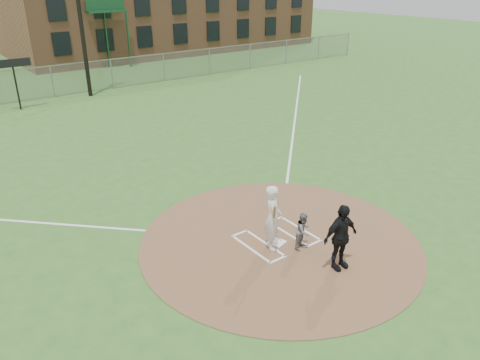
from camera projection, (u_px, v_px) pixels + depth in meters
ground at (280, 241)px, 14.12m from camera, size 140.00×140.00×0.00m
dirt_circle at (280, 241)px, 14.12m from camera, size 8.40×8.40×0.02m
home_plate at (277, 242)px, 13.99m from camera, size 0.55×0.55×0.03m
foul_line_first at (295, 120)px, 25.62m from camera, size 17.04×17.04×0.01m
catcher at (303, 231)px, 13.52m from camera, size 0.64×0.56×1.13m
umpire at (340, 237)px, 12.46m from camera, size 1.15×0.56×1.90m
batters_boxes at (276, 238)px, 14.22m from camera, size 2.08×1.88×0.01m
batter_at_plate at (273, 217)px, 13.36m from camera, size 0.92×1.08×1.98m
outfield_fence at (52, 82)px, 29.78m from camera, size 56.08×0.08×2.03m
scoreboard_sign at (13, 69)px, 26.54m from camera, size 2.00×0.10×2.93m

